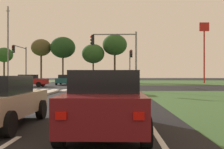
# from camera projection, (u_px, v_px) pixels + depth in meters

# --- Properties ---
(ground_plane) EXTENTS (200.00, 200.00, 0.00)m
(ground_plane) POSITION_uv_depth(u_px,v_px,m) (69.00, 87.00, 31.73)
(ground_plane) COLOR black
(grass_verge_far_right) EXTENTS (35.00, 35.00, 0.01)m
(grass_verge_far_right) POSITION_uv_depth(u_px,v_px,m) (211.00, 82.00, 55.64)
(grass_verge_far_right) COLOR #385B2D
(grass_verge_far_right) RESTS_ON ground
(median_island_far) EXTENTS (1.20, 36.00, 0.14)m
(median_island_far) POSITION_uv_depth(u_px,v_px,m) (91.00, 82.00, 56.73)
(median_island_far) COLOR #ADA89E
(median_island_far) RESTS_ON ground
(lane_dash_near) EXTENTS (0.14, 2.00, 0.01)m
(lane_dash_near) POSITION_uv_depth(u_px,v_px,m) (1.00, 148.00, 5.35)
(lane_dash_near) COLOR silver
(lane_dash_near) RESTS_ON ground
(lane_dash_second) EXTENTS (0.14, 2.00, 0.01)m
(lane_dash_second) POSITION_uv_depth(u_px,v_px,m) (63.00, 109.00, 11.35)
(lane_dash_second) COLOR silver
(lane_dash_second) RESTS_ON ground
(lane_dash_third) EXTENTS (0.14, 2.00, 0.01)m
(lane_dash_third) POSITION_uv_depth(u_px,v_px,m) (82.00, 98.00, 17.35)
(lane_dash_third) COLOR silver
(lane_dash_third) RESTS_ON ground
(lane_dash_fourth) EXTENTS (0.14, 2.00, 0.01)m
(lane_dash_fourth) POSITION_uv_depth(u_px,v_px,m) (91.00, 92.00, 23.35)
(lane_dash_fourth) COLOR silver
(lane_dash_fourth) RESTS_ON ground
(lane_dash_fifth) EXTENTS (0.14, 2.00, 0.01)m
(lane_dash_fifth) POSITION_uv_depth(u_px,v_px,m) (97.00, 88.00, 29.35)
(lane_dash_fifth) COLOR silver
(lane_dash_fifth) RESTS_ON ground
(edge_line_right) EXTENTS (0.14, 24.00, 0.01)m
(edge_line_right) POSITION_uv_depth(u_px,v_px,m) (137.00, 104.00, 13.58)
(edge_line_right) COLOR silver
(edge_line_right) RESTS_ON ground
(stop_bar_near) EXTENTS (6.40, 0.50, 0.01)m
(stop_bar_near) POSITION_uv_depth(u_px,v_px,m) (96.00, 91.00, 24.65)
(stop_bar_near) COLOR silver
(stop_bar_near) RESTS_ON ground
(crosswalk_bar_second) EXTENTS (0.70, 2.80, 0.01)m
(crosswalk_bar_second) POSITION_uv_depth(u_px,v_px,m) (8.00, 90.00, 26.65)
(crosswalk_bar_second) COLOR silver
(crosswalk_bar_second) RESTS_ON ground
(crosswalk_bar_third) EXTENTS (0.70, 2.80, 0.01)m
(crosswalk_bar_third) POSITION_uv_depth(u_px,v_px,m) (19.00, 90.00, 26.63)
(crosswalk_bar_third) COLOR silver
(crosswalk_bar_third) RESTS_ON ground
(crosswalk_bar_fourth) EXTENTS (0.70, 2.80, 0.01)m
(crosswalk_bar_fourth) POSITION_uv_depth(u_px,v_px,m) (31.00, 90.00, 26.60)
(crosswalk_bar_fourth) COLOR silver
(crosswalk_bar_fourth) RESTS_ON ground
(crosswalk_bar_fifth) EXTENTS (0.70, 2.80, 0.01)m
(crosswalk_bar_fifth) POSITION_uv_depth(u_px,v_px,m) (42.00, 90.00, 26.57)
(crosswalk_bar_fifth) COLOR silver
(crosswalk_bar_fifth) RESTS_ON ground
(crosswalk_bar_sixth) EXTENTS (0.70, 2.80, 0.01)m
(crosswalk_bar_sixth) POSITION_uv_depth(u_px,v_px,m) (53.00, 90.00, 26.55)
(crosswalk_bar_sixth) COLOR silver
(crosswalk_bar_sixth) RESTS_ON ground
(crosswalk_bar_seventh) EXTENTS (0.70, 2.80, 0.01)m
(crosswalk_bar_seventh) POSITION_uv_depth(u_px,v_px,m) (65.00, 90.00, 26.52)
(crosswalk_bar_seventh) COLOR silver
(crosswalk_bar_seventh) RESTS_ON ground
(crosswalk_bar_eighth) EXTENTS (0.70, 2.80, 0.01)m
(crosswalk_bar_eighth) POSITION_uv_depth(u_px,v_px,m) (76.00, 90.00, 26.50)
(crosswalk_bar_eighth) COLOR silver
(crosswalk_bar_eighth) RESTS_ON ground
(car_silver_near) EXTENTS (1.97, 4.24, 1.57)m
(car_silver_near) POSITION_uv_depth(u_px,v_px,m) (82.00, 78.00, 60.06)
(car_silver_near) COLOR #B7B7BC
(car_silver_near) RESTS_ON ground
(car_red_second) EXTENTS (4.60, 2.04, 1.55)m
(car_red_second) POSITION_uv_depth(u_px,v_px,m) (29.00, 80.00, 33.88)
(car_red_second) COLOR #A31919
(car_red_second) RESTS_ON ground
(car_navy_fourth) EXTENTS (2.06, 4.23, 1.54)m
(car_navy_fourth) POSITION_uv_depth(u_px,v_px,m) (114.00, 84.00, 21.55)
(car_navy_fourth) COLOR #161E47
(car_navy_fourth) RESTS_ON ground
(car_maroon_fifth) EXTENTS (2.01, 4.51, 1.60)m
(car_maroon_fifth) POSITION_uv_depth(u_px,v_px,m) (106.00, 101.00, 6.81)
(car_maroon_fifth) COLOR maroon
(car_maroon_fifth) RESTS_ON ground
(car_white_sixth) EXTENTS (2.10, 4.57, 1.51)m
(car_white_sixth) POSITION_uv_depth(u_px,v_px,m) (73.00, 79.00, 47.93)
(car_white_sixth) COLOR silver
(car_white_sixth) RESTS_ON ground
(car_teal_seventh) EXTENTS (2.10, 4.59, 1.55)m
(car_teal_seventh) POSITION_uv_depth(u_px,v_px,m) (65.00, 80.00, 39.82)
(car_teal_seventh) COLOR #19565B
(car_teal_seventh) RESTS_ON ground
(traffic_signal_near_right) EXTENTS (4.46, 0.32, 5.62)m
(traffic_signal_near_right) POSITION_uv_depth(u_px,v_px,m) (119.00, 50.00, 25.00)
(traffic_signal_near_right) COLOR gray
(traffic_signal_near_right) RESTS_ON ground
(traffic_signal_far_left) EXTENTS (0.32, 5.00, 5.61)m
(traffic_signal_far_left) POSITION_uv_depth(u_px,v_px,m) (21.00, 58.00, 36.70)
(traffic_signal_far_left) COLOR gray
(traffic_signal_far_left) RESTS_ON ground
(traffic_signal_far_right) EXTENTS (0.32, 4.26, 5.04)m
(traffic_signal_far_right) POSITION_uv_depth(u_px,v_px,m) (130.00, 61.00, 36.56)
(traffic_signal_far_right) COLOR gray
(traffic_signal_far_right) RESTS_ON ground
(street_lamp_second) EXTENTS (1.09, 1.88, 10.57)m
(street_lamp_second) POSITION_uv_depth(u_px,v_px,m) (8.00, 42.00, 34.80)
(street_lamp_second) COLOR gray
(street_lamp_second) RESTS_ON ground
(pedestrian_at_median) EXTENTS (0.34, 0.34, 1.72)m
(pedestrian_at_median) POSITION_uv_depth(u_px,v_px,m) (85.00, 77.00, 45.61)
(pedestrian_at_median) COLOR maroon
(pedestrian_at_median) RESTS_ON median_island_far
(fastfood_pole_sign) EXTENTS (1.80, 0.40, 11.34)m
(fastfood_pole_sign) POSITION_uv_depth(u_px,v_px,m) (204.00, 39.00, 49.31)
(fastfood_pole_sign) COLOR red
(fastfood_pole_sign) RESTS_ON ground
(treeline_near) EXTENTS (3.98, 3.98, 7.86)m
(treeline_near) POSITION_uv_depth(u_px,v_px,m) (4.00, 55.00, 60.73)
(treeline_near) COLOR #423323
(treeline_near) RESTS_ON ground
(treeline_second) EXTENTS (4.22, 4.22, 9.16)m
(treeline_second) POSITION_uv_depth(u_px,v_px,m) (41.00, 48.00, 55.98)
(treeline_second) COLOR #423323
(treeline_second) RESTS_ON ground
(treeline_third) EXTENTS (5.26, 5.26, 9.57)m
(treeline_third) POSITION_uv_depth(u_px,v_px,m) (63.00, 48.00, 55.68)
(treeline_third) COLOR #423323
(treeline_third) RESTS_ON ground
(treeline_fourth) EXTENTS (4.76, 4.76, 8.03)m
(treeline_fourth) POSITION_uv_depth(u_px,v_px,m) (93.00, 54.00, 55.50)
(treeline_fourth) COLOR #423323
(treeline_fourth) RESTS_ON ground
(treeline_fifth) EXTENTS (5.25, 5.25, 10.20)m
(treeline_fifth) POSITION_uv_depth(u_px,v_px,m) (115.00, 45.00, 56.30)
(treeline_fifth) COLOR #423323
(treeline_fifth) RESTS_ON ground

